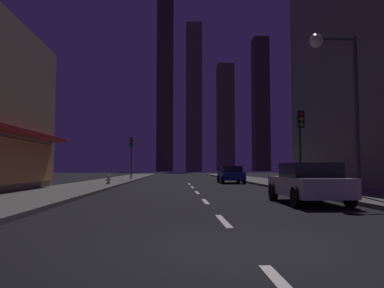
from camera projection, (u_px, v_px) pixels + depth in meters
name	position (u px, v px, depth m)	size (l,w,h in m)	color
ground_plane	(186.00, 181.00, 37.59)	(78.00, 136.00, 0.10)	black
sidewalk_right	(255.00, 180.00, 37.92)	(4.00, 76.00, 0.15)	#605E59
sidewalk_left	(116.00, 180.00, 37.27)	(4.00, 76.00, 0.15)	#605E59
lane_marking_center	(201.00, 196.00, 16.66)	(0.16, 28.20, 0.01)	silver
skyscraper_distant_tall	(165.00, 84.00, 148.53)	(6.57, 5.21, 69.58)	#3C392D
skyscraper_distant_mid	(194.00, 98.00, 129.54)	(5.33, 7.43, 51.44)	brown
skyscraper_distant_short	(225.00, 118.00, 138.58)	(6.14, 6.30, 39.94)	brown
skyscraper_distant_slender	(261.00, 104.00, 160.20)	(6.41, 7.97, 57.42)	#3A372B
car_parked_near	(308.00, 183.00, 13.30)	(1.98, 4.24, 1.45)	silver
car_parked_far	(231.00, 174.00, 31.57)	(1.98, 4.24, 1.45)	navy
fire_hydrant_far_left	(108.00, 180.00, 26.61)	(0.42, 0.30, 0.65)	#B2B2B2
traffic_light_near_right	(301.00, 132.00, 19.73)	(0.32, 0.48, 4.20)	#2D2D2D
traffic_light_far_left	(131.00, 149.00, 37.09)	(0.32, 0.48, 4.20)	#2D2D2D
street_lamp_right	(336.00, 75.00, 15.14)	(1.96, 0.56, 6.58)	#38383D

